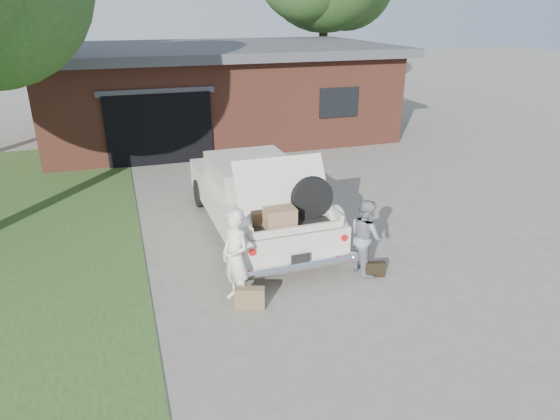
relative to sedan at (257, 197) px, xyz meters
name	(u,v)px	position (x,y,z in m)	size (l,w,h in m)	color
ground	(290,277)	(0.00, -2.21, -0.79)	(90.00, 90.00, 0.00)	gray
house	(216,90)	(0.99, 9.26, 0.88)	(12.80, 7.80, 3.30)	brown
sedan	(257,197)	(0.00, 0.00, 0.00)	(2.20, 5.38, 2.05)	beige
woman_left	(236,257)	(-1.10, -2.68, 0.04)	(0.60, 0.40, 1.65)	silver
woman_right	(366,237)	(1.39, -2.42, -0.07)	(0.69, 0.54, 1.43)	gray
suitcase_left	(250,298)	(-0.96, -2.97, -0.60)	(0.49, 0.16, 0.38)	olive
suitcase_right	(375,269)	(1.49, -2.66, -0.64)	(0.38, 0.12, 0.29)	black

